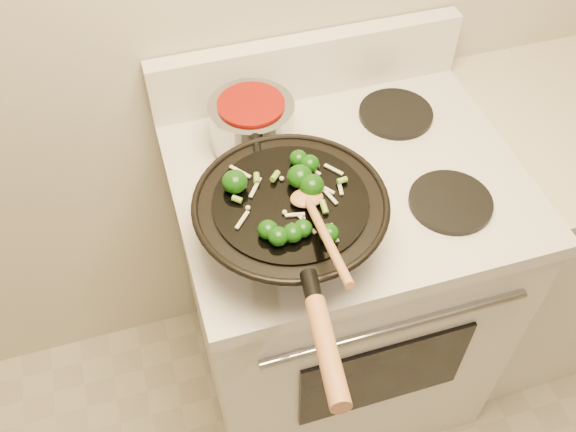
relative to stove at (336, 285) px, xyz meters
name	(u,v)px	position (x,y,z in m)	size (l,w,h in m)	color
stove	(336,285)	(0.00, 0.00, 0.00)	(0.78, 0.67, 1.08)	silver
counter_unit	(576,218)	(0.79, 0.03, -0.01)	(0.86, 0.62, 0.91)	silver
wok	(291,220)	(-0.18, -0.16, 0.53)	(0.38, 0.63, 0.18)	black
stirfry	(289,196)	(-0.18, -0.15, 0.59)	(0.24, 0.25, 0.04)	#0E3B09
wooden_spoon	(318,220)	(-0.16, -0.24, 0.61)	(0.07, 0.29, 0.10)	#AA6E43
saucepan	(252,123)	(-0.18, 0.15, 0.52)	(0.19, 0.31, 0.11)	#999DA2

